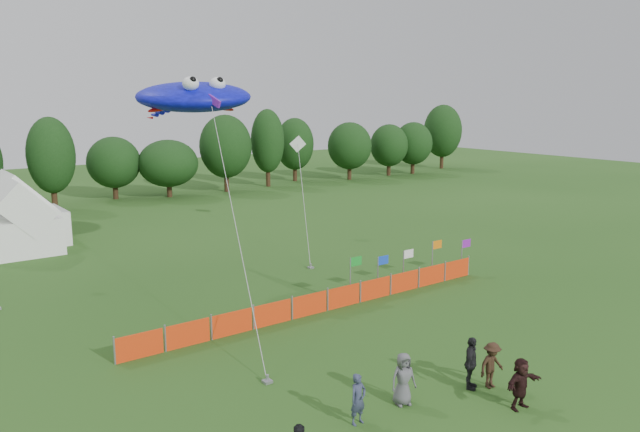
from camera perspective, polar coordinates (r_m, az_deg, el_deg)
ground at (r=22.09m, az=9.68°, el=-15.81°), size 160.00×160.00×0.00m
treeline at (r=60.84m, az=-21.19°, el=4.82°), size 104.57×8.78×8.36m
tent_left at (r=43.86m, az=-25.65°, el=-0.62°), size 4.32×4.32×3.81m
tent_right at (r=46.12m, az=-25.62°, el=-0.13°), size 5.32×4.26×3.76m
barrier_fence at (r=29.32m, az=0.63°, el=-7.73°), size 19.90×0.06×1.00m
flag_row at (r=33.06m, az=8.15°, el=-4.07°), size 8.73×0.56×2.23m
spectator_a at (r=19.80m, az=3.50°, el=-16.37°), size 0.62×0.43×1.61m
spectator_c at (r=22.72m, az=15.43°, el=-13.01°), size 1.08×0.66×1.63m
spectator_d at (r=22.43m, az=13.63°, el=-12.94°), size 1.16×0.95×1.85m
spectator_e at (r=21.02m, az=7.62°, el=-14.55°), size 0.98×0.78×1.75m
spectator_f at (r=21.58m, az=17.88°, el=-14.38°), size 1.59×0.55×1.70m
stingray_kite at (r=34.44m, az=-11.73°, el=10.58°), size 7.79×21.49×10.92m
small_kite_white at (r=42.69m, az=-1.76°, el=3.94°), size 5.93×9.05×7.10m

